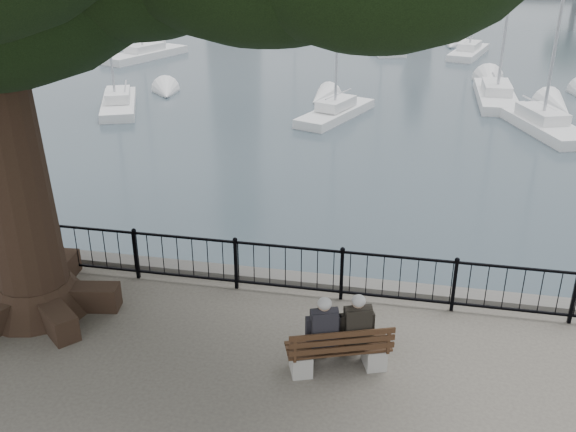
# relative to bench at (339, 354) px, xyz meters

# --- Properties ---
(harbor) EXTENTS (260.00, 260.00, 1.20)m
(harbor) POSITION_rel_bench_xyz_m (-1.22, 2.59, -0.80)
(harbor) COLOR #56534F
(harbor) RESTS_ON ground
(railing) EXTENTS (22.06, 0.06, 1.00)m
(railing) POSITION_rel_bench_xyz_m (-1.22, 2.09, 0.26)
(railing) COLOR black
(railing) RESTS_ON ground
(bench) EXTENTS (1.68, 1.00, 0.85)m
(bench) POSITION_rel_bench_xyz_m (0.00, 0.00, 0.00)
(bench) COLOR #9F9D94
(bench) RESTS_ON ground
(person_left) EXTENTS (0.55, 0.74, 1.35)m
(person_left) POSITION_rel_bench_xyz_m (-0.27, 0.00, 0.32)
(person_left) COLOR black
(person_left) RESTS_ON ground
(person_right) EXTENTS (0.55, 0.74, 1.35)m
(person_right) POSITION_rel_bench_xyz_m (0.22, 0.18, 0.32)
(person_right) COLOR black
(person_right) RESTS_ON ground
(sailboat_a) EXTENTS (3.19, 5.11, 8.92)m
(sailboat_a) POSITION_rel_bench_xyz_m (-11.92, 17.57, -1.01)
(sailboat_a) COLOR white
(sailboat_a) RESTS_ON ground
(sailboat_b) EXTENTS (2.92, 4.90, 11.15)m
(sailboat_b) POSITION_rel_bench_xyz_m (-2.37, 18.00, -0.95)
(sailboat_b) COLOR white
(sailboat_b) RESTS_ON ground
(sailboat_c) EXTENTS (3.41, 5.76, 11.59)m
(sailboat_c) POSITION_rel_bench_xyz_m (5.78, 17.89, -0.96)
(sailboat_c) COLOR white
(sailboat_c) RESTS_ON ground
(sailboat_e) EXTENTS (3.66, 6.10, 14.04)m
(sailboat_e) POSITION_rel_bench_xyz_m (-15.45, 28.92, -0.91)
(sailboat_e) COLOR white
(sailboat_e) RESTS_ON ground
(sailboat_f) EXTENTS (3.30, 6.40, 11.99)m
(sailboat_f) POSITION_rel_bench_xyz_m (-1.50, 34.89, -0.97)
(sailboat_f) COLOR white
(sailboat_f) RESTS_ON ground
(sailboat_g) EXTENTS (2.85, 5.54, 9.58)m
(sailboat_g) POSITION_rel_bench_xyz_m (3.87, 33.71, -1.00)
(sailboat_g) COLOR white
(sailboat_g) RESTS_ON ground
(sailboat_h) EXTENTS (2.45, 6.07, 13.18)m
(sailboat_h) POSITION_rel_bench_xyz_m (-8.09, 39.19, -0.93)
(sailboat_h) COLOR white
(sailboat_h) RESTS_ON ground
(sailboat_i) EXTENTS (1.61, 5.78, 11.78)m
(sailboat_i) POSITION_rel_bench_xyz_m (4.46, 22.25, -0.96)
(sailboat_i) COLOR white
(sailboat_i) RESTS_ON ground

